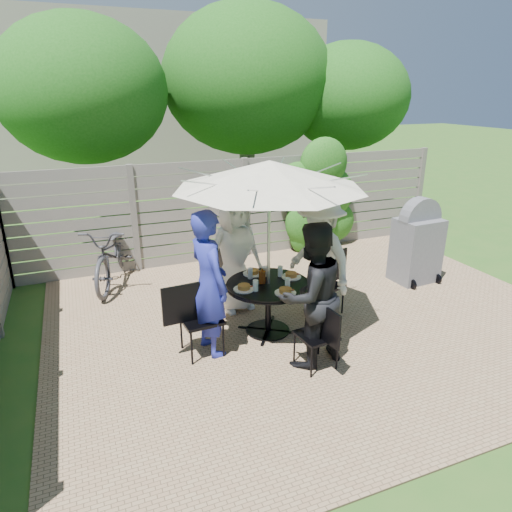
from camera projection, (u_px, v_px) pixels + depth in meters
name	position (u px, v px, depth m)	size (l,w,h in m)	color
backyard_envelope	(165.00, 102.00, 14.20)	(60.00, 60.00, 5.00)	#2B591C
patio_table	(268.00, 298.00, 5.81)	(1.24, 1.24, 0.70)	black
umbrella	(269.00, 174.00, 5.27)	(2.70, 2.70, 2.23)	silver
chair_back	(231.00, 288.00, 6.64)	(0.47, 0.65, 0.87)	black
person_back	(235.00, 254.00, 6.34)	(0.81, 0.53, 1.66)	silver
chair_left	(201.00, 333.00, 5.39)	(0.69, 0.48, 0.94)	black
person_left	(209.00, 284.00, 5.25)	(0.65, 0.42, 1.77)	navy
chair_front	(316.00, 348.00, 5.13)	(0.44, 0.62, 0.83)	black
person_front	(311.00, 296.00, 5.03)	(0.82, 0.64, 1.69)	black
chair_right	(325.00, 296.00, 6.38)	(0.68, 0.54, 0.89)	black
person_right	(319.00, 258.00, 6.10)	(1.11, 0.64, 1.72)	beige
plate_back	(253.00, 272.00, 6.01)	(0.26, 0.26, 0.06)	white
plate_left	(244.00, 288.00, 5.54)	(0.26, 0.26, 0.06)	white
plate_front	(285.00, 291.00, 5.44)	(0.26, 0.26, 0.06)	white
plate_right	(291.00, 275.00, 5.91)	(0.26, 0.26, 0.06)	white
glass_back	(250.00, 273.00, 5.86)	(0.07, 0.07, 0.14)	silver
glass_left	(256.00, 286.00, 5.50)	(0.07, 0.07, 0.14)	silver
glass_front	(287.00, 283.00, 5.56)	(0.07, 0.07, 0.14)	silver
glass_right	(280.00, 271.00, 5.93)	(0.07, 0.07, 0.14)	silver
syrup_jug	(262.00, 277.00, 5.72)	(0.09, 0.09, 0.16)	#59280C
coffee_cup	(265.00, 272.00, 5.94)	(0.08, 0.08, 0.12)	#C6B293
bicycle	(114.00, 253.00, 7.34)	(0.67, 1.93, 1.01)	#333338
bbq_grill	(417.00, 244.00, 7.36)	(0.72, 0.57, 1.41)	slate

